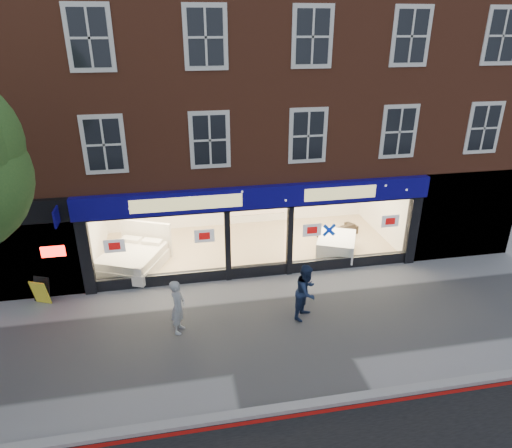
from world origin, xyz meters
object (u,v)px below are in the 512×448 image
object	(u,v)px
pedestrian_grey	(178,307)
mattress_stack	(336,245)
display_bed	(134,257)
sofa	(338,230)
a_board	(41,291)
pedestrian_blue	(306,291)

from	to	relation	value
pedestrian_grey	mattress_stack	bearing A→B (deg)	-39.04
display_bed	sofa	bearing A→B (deg)	32.54
a_board	display_bed	bearing A→B (deg)	55.07
a_board	pedestrian_grey	size ratio (longest dim) A/B	0.52
sofa	a_board	distance (m)	10.94
pedestrian_blue	display_bed	bearing A→B (deg)	95.30
display_bed	mattress_stack	xyz separation A→B (m)	(7.29, -0.32, -0.03)
pedestrian_blue	mattress_stack	bearing A→B (deg)	10.20
display_bed	pedestrian_grey	size ratio (longest dim) A/B	1.79
pedestrian_grey	pedestrian_blue	size ratio (longest dim) A/B	0.95
pedestrian_grey	a_board	bearing A→B (deg)	81.52
pedestrian_blue	a_board	bearing A→B (deg)	116.48
sofa	pedestrian_grey	size ratio (longest dim) A/B	1.03
mattress_stack	pedestrian_blue	world-z (taller)	pedestrian_blue
mattress_stack	sofa	distance (m)	1.54
pedestrian_blue	sofa	bearing A→B (deg)	12.69
mattress_stack	a_board	distance (m)	10.08
display_bed	mattress_stack	bearing A→B (deg)	22.11
sofa	a_board	xyz separation A→B (m)	(-10.60, -2.72, 0.07)
display_bed	a_board	size ratio (longest dim) A/B	3.46
a_board	pedestrian_blue	bearing A→B (deg)	8.24
mattress_stack	a_board	world-z (taller)	a_board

